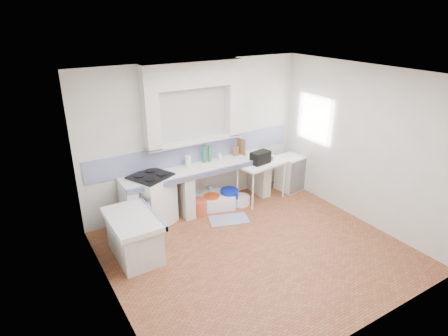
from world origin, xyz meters
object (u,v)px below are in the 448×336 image
stove (152,200)px  sink (208,202)px  side_table (261,181)px  fridge (290,173)px

stove → sink: (1.14, 0.01, -0.34)m
sink → side_table: size_ratio=1.02×
sink → fridge: (1.93, -0.18, 0.26)m
stove → side_table: stove is taller
sink → fridge: size_ratio=1.32×
stove → sink: 1.19m
stove → fridge: bearing=-27.5°
sink → side_table: (1.08, -0.26, 0.29)m
fridge → stove: bearing=168.8°
sink → fridge: fridge is taller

